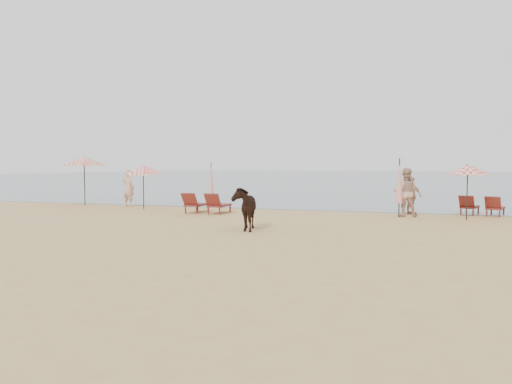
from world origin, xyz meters
TOP-DOWN VIEW (x-y plane):
  - ground at (0.00, 0.00)m, footprint 120.00×120.00m
  - sea at (0.00, 80.00)m, footprint 160.00×140.00m
  - lounger_cluster_left at (-3.06, 7.32)m, footprint 1.71×1.64m
  - lounger_cluster_right at (8.14, 10.14)m, footprint 1.92×1.88m
  - umbrella_open_left_a at (-10.87, 9.36)m, footprint 2.23×2.23m
  - umbrella_open_left_b at (-6.77, 8.36)m, footprint 1.71×1.74m
  - umbrella_open_right at (7.42, 8.13)m, footprint 1.74×1.74m
  - umbrella_closed_left at (-4.56, 11.30)m, footprint 0.27×0.27m
  - umbrella_closed_right at (4.93, 8.31)m, footprint 0.29×0.29m
  - cow at (0.37, 2.69)m, footprint 1.26×1.84m
  - beachgoer_left at (-8.22, 9.33)m, footprint 0.75×0.55m
  - beachgoer_right_a at (5.16, 8.66)m, footprint 1.03×0.84m
  - beachgoer_right_b at (5.37, 9.73)m, footprint 0.99×0.84m

SIDE VIEW (x-z plane):
  - ground at x=0.00m, z-range 0.00..0.00m
  - sea at x=0.00m, z-range -0.03..0.03m
  - lounger_cluster_right at x=8.14m, z-range 0.11..0.67m
  - lounger_cluster_left at x=-3.06m, z-range 0.12..0.73m
  - cow at x=0.37m, z-range 0.00..1.42m
  - beachgoer_right_b at x=5.37m, z-range 0.00..1.59m
  - beachgoer_left at x=-8.22m, z-range 0.00..1.88m
  - beachgoer_right_a at x=5.16m, z-range 0.00..1.97m
  - umbrella_closed_left at x=-4.56m, z-range 0.25..2.47m
  - umbrella_closed_right at x=4.93m, z-range 0.27..2.64m
  - umbrella_open_left_b at x=-6.77m, z-range 0.79..2.97m
  - umbrella_open_right at x=7.42m, z-range 0.85..2.97m
  - umbrella_open_left_a at x=-10.87m, z-range 1.01..3.56m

